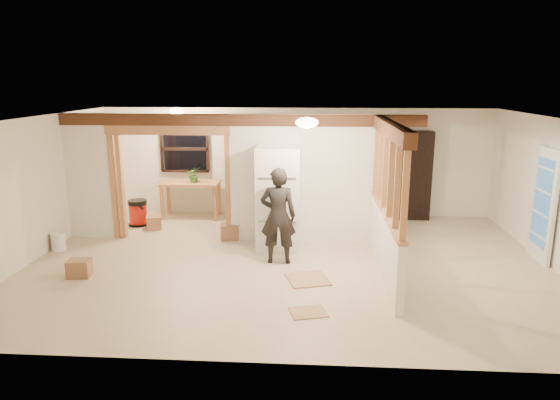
# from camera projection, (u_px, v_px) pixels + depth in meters

# --- Properties ---
(floor) EXTENTS (9.00, 6.50, 0.01)m
(floor) POSITION_uv_depth(u_px,v_px,m) (288.00, 262.00, 8.79)
(floor) COLOR #C6B393
(floor) RESTS_ON ground
(ceiling) EXTENTS (9.00, 6.50, 0.01)m
(ceiling) POSITION_uv_depth(u_px,v_px,m) (289.00, 119.00, 8.21)
(ceiling) COLOR white
(wall_back) EXTENTS (9.00, 0.01, 2.50)m
(wall_back) POSITION_uv_depth(u_px,v_px,m) (295.00, 162.00, 11.65)
(wall_back) COLOR silver
(wall_back) RESTS_ON floor
(wall_front) EXTENTS (9.00, 0.01, 2.50)m
(wall_front) POSITION_uv_depth(u_px,v_px,m) (274.00, 259.00, 5.35)
(wall_front) COLOR silver
(wall_front) RESTS_ON floor
(wall_left) EXTENTS (0.01, 6.50, 2.50)m
(wall_left) POSITION_uv_depth(u_px,v_px,m) (34.00, 189.00, 8.78)
(wall_left) COLOR silver
(wall_left) RESTS_ON floor
(partition_left_stub) EXTENTS (0.90, 0.12, 2.50)m
(partition_left_stub) POSITION_uv_depth(u_px,v_px,m) (89.00, 176.00, 9.92)
(partition_left_stub) COLOR white
(partition_left_stub) RESTS_ON floor
(partition_center) EXTENTS (2.80, 0.12, 2.50)m
(partition_center) POSITION_uv_depth(u_px,v_px,m) (302.00, 179.00, 9.65)
(partition_center) COLOR white
(partition_center) RESTS_ON floor
(doorway_frame) EXTENTS (2.46, 0.14, 2.20)m
(doorway_frame) POSITION_uv_depth(u_px,v_px,m) (170.00, 185.00, 9.85)
(doorway_frame) COLOR #B97D4E
(doorway_frame) RESTS_ON floor
(header_beam_back) EXTENTS (7.00, 0.18, 0.22)m
(header_beam_back) POSITION_uv_depth(u_px,v_px,m) (239.00, 120.00, 9.46)
(header_beam_back) COLOR #502D1B
(header_beam_back) RESTS_ON ceiling
(header_beam_right) EXTENTS (0.18, 3.30, 0.22)m
(header_beam_right) POSITION_uv_depth(u_px,v_px,m) (391.00, 129.00, 7.74)
(header_beam_right) COLOR #502D1B
(header_beam_right) RESTS_ON ceiling
(pony_wall) EXTENTS (0.12, 3.20, 1.00)m
(pony_wall) POSITION_uv_depth(u_px,v_px,m) (385.00, 244.00, 8.19)
(pony_wall) COLOR white
(pony_wall) RESTS_ON floor
(stud_partition) EXTENTS (0.14, 3.20, 1.32)m
(stud_partition) POSITION_uv_depth(u_px,v_px,m) (388.00, 174.00, 7.91)
(stud_partition) COLOR #B97D4E
(stud_partition) RESTS_ON pony_wall
(window_back) EXTENTS (1.12, 0.10, 1.10)m
(window_back) POSITION_uv_depth(u_px,v_px,m) (184.00, 149.00, 11.67)
(window_back) COLOR black
(window_back) RESTS_ON wall_back
(french_door) EXTENTS (0.12, 0.86, 2.00)m
(french_door) POSITION_uv_depth(u_px,v_px,m) (543.00, 205.00, 8.67)
(french_door) COLOR white
(french_door) RESTS_ON floor
(ceiling_dome_main) EXTENTS (0.36, 0.36, 0.16)m
(ceiling_dome_main) POSITION_uv_depth(u_px,v_px,m) (307.00, 122.00, 7.71)
(ceiling_dome_main) COLOR #FFEABF
(ceiling_dome_main) RESTS_ON ceiling
(ceiling_dome_util) EXTENTS (0.32, 0.32, 0.14)m
(ceiling_dome_util) POSITION_uv_depth(u_px,v_px,m) (177.00, 111.00, 10.60)
(ceiling_dome_util) COLOR #FFEABF
(ceiling_dome_util) RESTS_ON ceiling
(hanging_bulb) EXTENTS (0.07, 0.07, 0.07)m
(hanging_bulb) POSITION_uv_depth(u_px,v_px,m) (193.00, 128.00, 9.96)
(hanging_bulb) COLOR #FFD88C
(hanging_bulb) RESTS_ON ceiling
(refrigerator) EXTENTS (0.80, 0.78, 1.94)m
(refrigerator) POSITION_uv_depth(u_px,v_px,m) (279.00, 198.00, 9.31)
(refrigerator) COLOR silver
(refrigerator) RESTS_ON floor
(woman) EXTENTS (0.62, 0.41, 1.69)m
(woman) POSITION_uv_depth(u_px,v_px,m) (278.00, 216.00, 8.57)
(woman) COLOR black
(woman) RESTS_ON floor
(work_table) EXTENTS (1.33, 0.67, 0.84)m
(work_table) POSITION_uv_depth(u_px,v_px,m) (191.00, 200.00, 11.56)
(work_table) COLOR #B97D4E
(work_table) RESTS_ON floor
(potted_plant) EXTENTS (0.40, 0.38, 0.36)m
(potted_plant) POSITION_uv_depth(u_px,v_px,m) (194.00, 175.00, 11.38)
(potted_plant) COLOR #275829
(potted_plant) RESTS_ON work_table
(shop_vac) EXTENTS (0.50, 0.50, 0.58)m
(shop_vac) POSITION_uv_depth(u_px,v_px,m) (138.00, 212.00, 10.93)
(shop_vac) COLOR #AB180C
(shop_vac) RESTS_ON floor
(bookshelf) EXTENTS (1.01, 0.34, 2.01)m
(bookshelf) POSITION_uv_depth(u_px,v_px,m) (408.00, 176.00, 11.31)
(bookshelf) COLOR black
(bookshelf) RESTS_ON floor
(bucket) EXTENTS (0.28, 0.28, 0.33)m
(bucket) POSITION_uv_depth(u_px,v_px,m) (59.00, 242.00, 9.35)
(bucket) COLOR silver
(bucket) RESTS_ON floor
(box_util_a) EXTENTS (0.40, 0.36, 0.31)m
(box_util_a) POSITION_uv_depth(u_px,v_px,m) (230.00, 232.00, 10.02)
(box_util_a) COLOR #956748
(box_util_a) RESTS_ON floor
(box_util_b) EXTENTS (0.38, 0.38, 0.28)m
(box_util_b) POSITION_uv_depth(u_px,v_px,m) (154.00, 223.00, 10.70)
(box_util_b) COLOR #956748
(box_util_b) RESTS_ON floor
(box_front) EXTENTS (0.38, 0.32, 0.28)m
(box_front) POSITION_uv_depth(u_px,v_px,m) (79.00, 268.00, 8.10)
(box_front) COLOR #956748
(box_front) RESTS_ON floor
(floor_panel_near) EXTENTS (0.78, 0.78, 0.02)m
(floor_panel_near) POSITION_uv_depth(u_px,v_px,m) (308.00, 279.00, 7.99)
(floor_panel_near) COLOR tan
(floor_panel_near) RESTS_ON floor
(floor_panel_far) EXTENTS (0.58, 0.51, 0.02)m
(floor_panel_far) POSITION_uv_depth(u_px,v_px,m) (308.00, 312.00, 6.87)
(floor_panel_far) COLOR tan
(floor_panel_far) RESTS_ON floor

